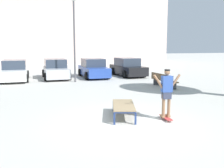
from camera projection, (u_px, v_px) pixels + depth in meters
name	position (u px, v px, depth m)	size (l,w,h in m)	color
ground_plane	(128.00, 122.00, 8.97)	(120.00, 120.00, 0.00)	#B7B5AD
building_facade	(27.00, 18.00, 34.78)	(39.27, 4.00, 12.20)	beige
skate_box	(123.00, 106.00, 9.52)	(1.24, 2.03, 0.46)	navy
skateboard	(166.00, 118.00, 9.22)	(0.27, 0.81, 0.09)	#B23333
skater	(167.00, 90.00, 9.07)	(1.00, 0.31, 1.69)	#8E6647
car_white	(15.00, 71.00, 19.08)	(1.95, 4.22, 1.50)	silver
car_silver	(56.00, 70.00, 20.30)	(2.00, 4.24, 1.50)	#B7BABF
car_blue	(93.00, 69.00, 20.97)	(2.02, 4.25, 1.50)	#28479E
car_black	(128.00, 68.00, 21.93)	(2.18, 4.33, 1.50)	black
park_bench	(164.00, 80.00, 16.17)	(0.67, 2.43, 0.83)	brown
light_post	(74.00, 27.00, 17.85)	(0.36, 0.36, 5.83)	#4C4C51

